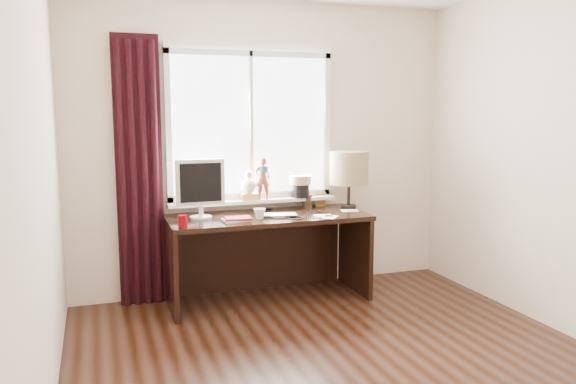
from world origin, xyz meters
name	(u,v)px	position (x,y,z in m)	size (l,w,h in m)	color
floor	(363,383)	(0.00, 0.00, 0.00)	(3.50, 4.00, 0.00)	#382117
wall_back	(266,148)	(0.00, 2.00, 1.30)	(3.50, 2.60, 0.00)	beige
wall_left	(35,183)	(-1.75, 0.00, 1.30)	(4.00, 2.60, 0.00)	beige
laptop	(278,215)	(-0.04, 1.53, 0.76)	(0.32, 0.21, 0.03)	silver
mug	(260,213)	(-0.22, 1.48, 0.80)	(0.09, 0.09, 0.09)	white
red_cup	(183,221)	(-0.86, 1.39, 0.80)	(0.07, 0.07, 0.09)	#750007
window	(251,148)	(-0.15, 1.95, 1.30)	(1.52, 0.22, 1.40)	white
curtain	(139,174)	(-1.13, 1.91, 1.12)	(0.38, 0.09, 2.25)	black
desk	(265,241)	(-0.10, 1.73, 0.51)	(1.70, 0.70, 0.75)	black
monitor	(200,185)	(-0.66, 1.68, 1.03)	(0.40, 0.18, 0.49)	beige
notebook_stack	(237,219)	(-0.41, 1.46, 0.77)	(0.24, 0.18, 0.03)	beige
brush_holder	(307,201)	(0.35, 1.86, 0.81)	(0.09, 0.09, 0.25)	black
icon_frame	(321,199)	(0.51, 1.93, 0.81)	(0.10, 0.03, 0.13)	gold
table_lamp	(349,169)	(0.70, 1.72, 1.11)	(0.35, 0.35, 0.52)	black
loose_papers	(334,214)	(0.45, 1.47, 0.75)	(0.49, 0.38, 0.00)	white
desk_cables	(294,214)	(0.13, 1.59, 0.75)	(0.51, 0.58, 0.01)	black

